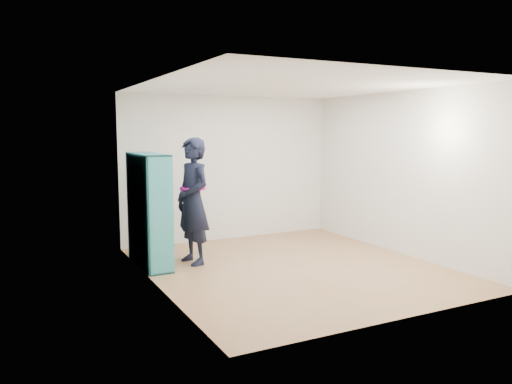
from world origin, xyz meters
name	(u,v)px	position (x,y,z in m)	size (l,w,h in m)	color
floor	(293,267)	(0.00, 0.00, 0.00)	(4.50, 4.50, 0.00)	#9C6E46
ceiling	(294,86)	(0.00, 0.00, 2.60)	(4.50, 4.50, 0.00)	white
wall_left	(156,185)	(-2.00, 0.00, 1.30)	(0.02, 4.50, 2.60)	silver
wall_right	(400,173)	(2.00, 0.00, 1.30)	(0.02, 4.50, 2.60)	silver
wall_back	(230,168)	(0.00, 2.25, 1.30)	(4.00, 0.02, 2.60)	silver
wall_front	(407,197)	(0.00, -2.25, 1.30)	(4.00, 0.02, 2.60)	silver
bookshelf	(147,211)	(-1.84, 1.08, 0.81)	(0.36, 1.24, 1.65)	teal
person	(193,201)	(-1.20, 0.88, 0.94)	(0.57, 0.76, 1.88)	black
smartphone	(182,193)	(-1.35, 0.94, 1.06)	(0.02, 0.08, 0.12)	silver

